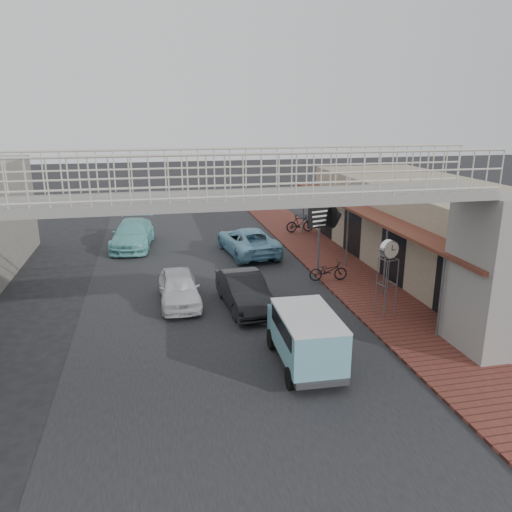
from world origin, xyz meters
name	(u,v)px	position (x,y,z in m)	size (l,w,h in m)	color
ground	(219,320)	(0.00, 0.00, 0.00)	(120.00, 120.00, 0.00)	black
road_strip	(219,320)	(0.00, 0.00, 0.01)	(10.00, 60.00, 0.01)	black
sidewalk	(354,280)	(6.50, 3.00, 0.05)	(3.00, 40.00, 0.10)	brown
shophouse_row	(437,228)	(10.97, 4.00, 2.01)	(7.20, 18.00, 4.00)	gray
footbridge	(237,270)	(0.00, -4.00, 3.18)	(16.40, 2.40, 6.34)	gray
white_hatchback	(179,288)	(-1.28, 2.01, 0.65)	(1.53, 3.79, 1.29)	silver
dark_sedan	(244,291)	(1.14, 1.02, 0.67)	(1.43, 4.09, 1.35)	black
angkot_curb	(248,241)	(2.73, 8.41, 0.70)	(2.34, 5.07, 1.41)	#79B7D2
angkot_far	(133,234)	(-3.24, 11.09, 0.73)	(2.05, 5.04, 1.46)	#75CACA
angkot_van	(306,332)	(2.02, -3.88, 1.11)	(1.74, 3.62, 1.75)	black
motorcycle_near	(328,271)	(5.30, 3.12, 0.55)	(0.59, 1.71, 0.90)	black
motorcycle_far	(300,224)	(6.77, 12.15, 0.63)	(0.50, 1.77, 1.07)	black
street_clock	(389,253)	(6.05, -0.89, 2.44)	(0.72, 0.64, 2.82)	#59595B
arrow_sign	(334,216)	(5.97, 4.40, 2.70)	(1.95, 1.29, 3.22)	#59595B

